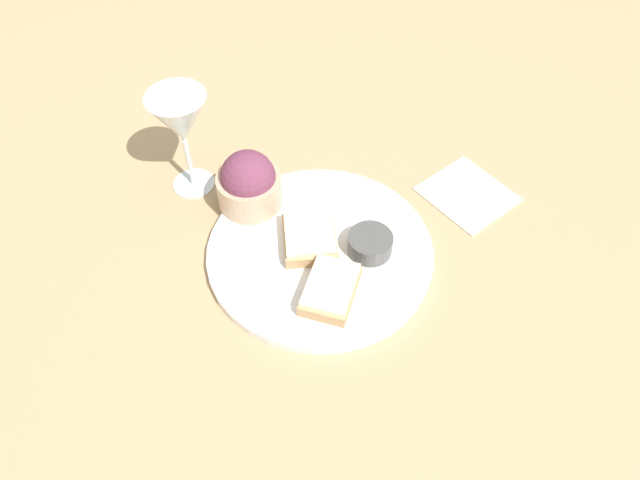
% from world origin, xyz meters
% --- Properties ---
extents(ground_plane, '(4.00, 4.00, 0.00)m').
position_xyz_m(ground_plane, '(0.00, 0.00, 0.00)').
color(ground_plane, tan).
extents(dinner_plate, '(0.31, 0.31, 0.01)m').
position_xyz_m(dinner_plate, '(0.00, 0.00, 0.01)').
color(dinner_plate, white).
rests_on(dinner_plate, ground_plane).
extents(salad_bowl, '(0.09, 0.09, 0.09)m').
position_xyz_m(salad_bowl, '(-0.11, -0.08, 0.05)').
color(salad_bowl, tan).
rests_on(salad_bowl, dinner_plate).
extents(sauce_ramekin, '(0.06, 0.06, 0.03)m').
position_xyz_m(sauce_ramekin, '(0.01, 0.07, 0.03)').
color(sauce_ramekin, '#4C4C4C').
rests_on(sauce_ramekin, dinner_plate).
extents(cheese_toast_near, '(0.09, 0.08, 0.03)m').
position_xyz_m(cheese_toast_near, '(-0.01, -0.01, 0.03)').
color(cheese_toast_near, tan).
rests_on(cheese_toast_near, dinner_plate).
extents(cheese_toast_far, '(0.11, 0.10, 0.03)m').
position_xyz_m(cheese_toast_far, '(0.08, 0.00, 0.03)').
color(cheese_toast_far, tan).
rests_on(cheese_toast_far, dinner_plate).
extents(wine_glass, '(0.09, 0.09, 0.17)m').
position_xyz_m(wine_glass, '(-0.17, -0.17, 0.12)').
color(wine_glass, silver).
rests_on(wine_glass, ground_plane).
extents(napkin, '(0.16, 0.16, 0.01)m').
position_xyz_m(napkin, '(-0.08, 0.24, 0.00)').
color(napkin, beige).
rests_on(napkin, ground_plane).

